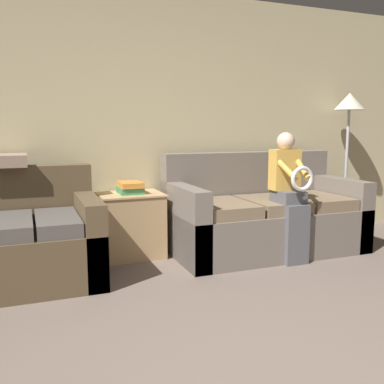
# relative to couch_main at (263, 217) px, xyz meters

# --- Properties ---
(wall_back) EXTENTS (7.28, 0.06, 2.55)m
(wall_back) POSITION_rel_couch_main_xyz_m (-1.17, 0.55, 0.94)
(wall_back) COLOR #C6B789
(wall_back) RESTS_ON ground_plane
(couch_main) EXTENTS (1.88, 0.94, 0.97)m
(couch_main) POSITION_rel_couch_main_xyz_m (0.00, 0.00, 0.00)
(couch_main) COLOR #70665B
(couch_main) RESTS_ON ground_plane
(couch_side) EXTENTS (1.34, 0.97, 0.90)m
(couch_side) POSITION_rel_couch_main_xyz_m (-2.32, -0.07, -0.02)
(couch_side) COLOR brown
(couch_side) RESTS_ON ground_plane
(child_left_seated) EXTENTS (0.27, 0.37, 1.18)m
(child_left_seated) POSITION_rel_couch_main_xyz_m (0.04, -0.40, 0.32)
(child_left_seated) COLOR #56565B
(child_left_seated) RESTS_ON ground_plane
(side_shelf) EXTENTS (0.60, 0.49, 0.61)m
(side_shelf) POSITION_rel_couch_main_xyz_m (-1.29, 0.26, -0.02)
(side_shelf) COLOR tan
(side_shelf) RESTS_ON ground_plane
(book_stack) EXTENTS (0.22, 0.28, 0.11)m
(book_stack) POSITION_rel_couch_main_xyz_m (-1.28, 0.26, 0.33)
(book_stack) COLOR #3D8451
(book_stack) RESTS_ON side_shelf
(floor_lamp) EXTENTS (0.34, 0.34, 1.61)m
(floor_lamp) POSITION_rel_couch_main_xyz_m (1.25, 0.27, 1.03)
(floor_lamp) COLOR #2D2B28
(floor_lamp) RESTS_ON ground_plane
(throw_pillow) EXTENTS (0.41, 0.41, 0.10)m
(throw_pillow) POSITION_rel_couch_main_xyz_m (-2.38, 0.27, 0.61)
(throw_pillow) COLOR gray
(throw_pillow) RESTS_ON couch_side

